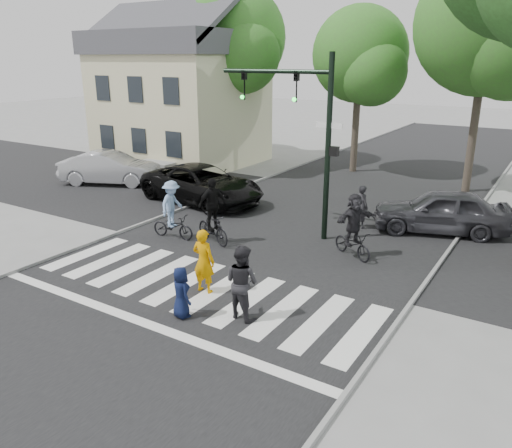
{
  "coord_description": "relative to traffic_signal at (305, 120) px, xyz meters",
  "views": [
    {
      "loc": [
        7.71,
        -8.44,
        5.79
      ],
      "look_at": [
        0.5,
        3.0,
        1.3
      ],
      "focal_mm": 35.0,
      "sensor_mm": 36.0,
      "label": 1
    }
  ],
  "objects": [
    {
      "name": "ground",
      "position": [
        -0.35,
        -6.2,
        -3.9
      ],
      "size": [
        120.0,
        120.0,
        0.0
      ],
      "primitive_type": "plane",
      "color": "gray",
      "rests_on": "ground"
    },
    {
      "name": "road_stem",
      "position": [
        -0.35,
        -1.2,
        -3.9
      ],
      "size": [
        10.0,
        70.0,
        0.01
      ],
      "primitive_type": "cube",
      "color": "black",
      "rests_on": "ground"
    },
    {
      "name": "road_cross",
      "position": [
        -0.35,
        1.8,
        -3.89
      ],
      "size": [
        70.0,
        10.0,
        0.01
      ],
      "primitive_type": "cube",
      "color": "black",
      "rests_on": "ground"
    },
    {
      "name": "curb_left",
      "position": [
        -5.4,
        -1.2,
        -3.85
      ],
      "size": [
        0.1,
        70.0,
        0.1
      ],
      "primitive_type": "cube",
      "color": "gray",
      "rests_on": "ground"
    },
    {
      "name": "curb_right",
      "position": [
        4.7,
        -1.2,
        -3.85
      ],
      "size": [
        0.1,
        70.0,
        0.1
      ],
      "primitive_type": "cube",
      "color": "gray",
      "rests_on": "ground"
    },
    {
      "name": "crosswalk",
      "position": [
        -0.35,
        -5.54,
        -3.89
      ],
      "size": [
        10.0,
        3.85,
        0.01
      ],
      "color": "silver",
      "rests_on": "ground"
    },
    {
      "name": "traffic_signal",
      "position": [
        0.0,
        0.0,
        0.0
      ],
      "size": [
        4.45,
        0.29,
        6.0
      ],
      "color": "black",
      "rests_on": "ground"
    },
    {
      "name": "bg_tree_0",
      "position": [
        -14.09,
        9.8,
        2.24
      ],
      "size": [
        5.46,
        5.2,
        8.97
      ],
      "color": "brown",
      "rests_on": "ground"
    },
    {
      "name": "bg_tree_1",
      "position": [
        -9.06,
        9.28,
        2.75
      ],
      "size": [
        6.09,
        5.8,
        9.8
      ],
      "color": "brown",
      "rests_on": "ground"
    },
    {
      "name": "bg_tree_2",
      "position": [
        -2.11,
        10.42,
        1.88
      ],
      "size": [
        5.04,
        4.8,
        8.4
      ],
      "color": "brown",
      "rests_on": "ground"
    },
    {
      "name": "bg_tree_3",
      "position": [
        3.95,
        9.07,
        3.04
      ],
      "size": [
        6.3,
        6.0,
        10.2
      ],
      "color": "brown",
      "rests_on": "ground"
    },
    {
      "name": "house",
      "position": [
        -11.85,
        7.78,
        -0.1
      ],
      "size": [
        8.4,
        8.1,
        8.82
      ],
      "color": "beige",
      "rests_on": "ground"
    },
    {
      "name": "pedestrian_woman",
      "position": [
        -0.09,
        -5.35,
        -3.04
      ],
      "size": [
        0.65,
        0.45,
        1.72
      ],
      "primitive_type": "imported",
      "rotation": [
        0.0,
        0.0,
        3.21
      ],
      "color": "#CE8500",
      "rests_on": "ground"
    },
    {
      "name": "pedestrian_child",
      "position": [
        0.28,
        -6.69,
        -3.27
      ],
      "size": [
        0.72,
        0.61,
        1.25
      ],
      "primitive_type": "imported",
      "rotation": [
        0.0,
        0.0,
        2.74
      ],
      "color": "#0D1536",
      "rests_on": "ground"
    },
    {
      "name": "pedestrian_adult",
      "position": [
        1.49,
        -5.94,
        -3.01
      ],
      "size": [
        0.96,
        0.8,
        1.79
      ],
      "primitive_type": "imported",
      "rotation": [
        0.0,
        0.0,
        2.99
      ],
      "color": "black",
      "rests_on": "ground"
    },
    {
      "name": "cyclist_left",
      "position": [
        -3.52,
        -2.65,
        -3.04
      ],
      "size": [
        1.61,
        1.07,
        1.98
      ],
      "color": "black",
      "rests_on": "ground"
    },
    {
      "name": "cyclist_mid",
      "position": [
        -2.1,
        -2.3,
        -3.0
      ],
      "size": [
        1.73,
        1.1,
        2.18
      ],
      "color": "black",
      "rests_on": "ground"
    },
    {
      "name": "cyclist_right",
      "position": [
        2.25,
        -0.99,
        -3.01
      ],
      "size": [
        1.65,
        1.52,
        2.0
      ],
      "color": "black",
      "rests_on": "ground"
    },
    {
      "name": "car_suv",
      "position": [
        -5.46,
        1.42,
        -3.12
      ],
      "size": [
        5.88,
        3.29,
        1.55
      ],
      "primitive_type": "imported",
      "rotation": [
        0.0,
        0.0,
        1.44
      ],
      "color": "black",
      "rests_on": "ground"
    },
    {
      "name": "car_silver",
      "position": [
        -11.21,
        1.62,
        -3.12
      ],
      "size": [
        5.0,
        3.46,
        1.56
      ],
      "primitive_type": "imported",
      "rotation": [
        0.0,
        0.0,
        2.0
      ],
      "color": "#B0B0B4",
      "rests_on": "ground"
    },
    {
      "name": "car_grey",
      "position": [
        3.95,
        2.8,
        -3.13
      ],
      "size": [
        4.86,
        3.14,
        1.54
      ],
      "primitive_type": "imported",
      "rotation": [
        0.0,
        0.0,
        -1.25
      ],
      "color": "#38393E",
      "rests_on": "ground"
    },
    {
      "name": "bystander_dark",
      "position": [
        1.47,
        1.8,
        -3.12
      ],
      "size": [
        0.69,
        0.63,
        1.57
      ],
      "primitive_type": "imported",
      "rotation": [
        0.0,
        0.0,
        2.54
      ],
      "color": "black",
      "rests_on": "ground"
    }
  ]
}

